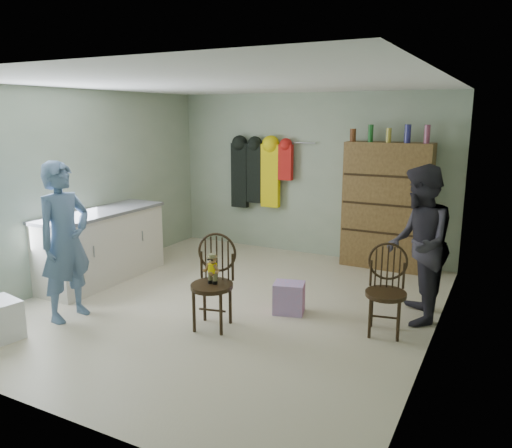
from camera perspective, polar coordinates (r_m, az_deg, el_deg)
The scene contains 10 objects.
ground_plane at distance 5.93m, azimuth -3.07°, elevation -9.13°, with size 5.00×5.00×0.00m, color beige.
room_walls at distance 6.01m, azimuth -0.66°, elevation 6.70°, with size 5.00×5.00×5.00m.
counter at distance 6.94m, azimuth -17.16°, elevation -2.37°, with size 0.64×1.86×0.94m.
chair_front at distance 5.19m, azimuth -4.88°, elevation -5.99°, with size 0.52×0.52×0.98m.
chair_far at distance 5.21m, azimuth 14.67°, elevation -6.87°, with size 0.48×0.48×0.92m.
striped_bag at distance 5.63m, azimuth 3.79°, elevation -8.43°, with size 0.33×0.26×0.35m, color pink.
person_left at distance 5.68m, azimuth -21.00°, elevation -1.87°, with size 0.62×0.41×1.71m, color slate.
person_right at distance 5.50m, azimuth 18.07°, elevation -2.26°, with size 0.82×0.64×1.68m, color #2D2B33.
dresser at distance 7.33m, azimuth 14.67°, elevation 2.05°, with size 1.20×0.39×2.05m.
coat_rack at distance 8.06m, azimuth 0.34°, elevation 5.82°, with size 1.42×0.12×1.09m.
Camera 1 is at (2.81, -4.74, 2.18)m, focal length 35.00 mm.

